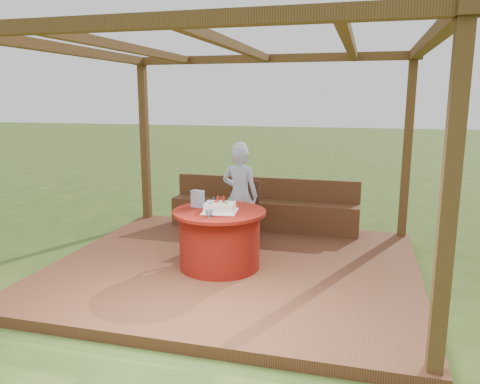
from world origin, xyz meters
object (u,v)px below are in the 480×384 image
at_px(table, 220,238).
at_px(gift_bag, 198,199).
at_px(bench, 264,212).
at_px(birthday_cake, 220,207).
at_px(elderly_woman, 240,194).
at_px(drinking_glass, 209,214).
at_px(chair, 244,208).

bearing_deg(table, gift_bag, 161.01).
height_order(bench, birthday_cake, birthday_cake).
bearing_deg(elderly_woman, birthday_cake, -88.73).
relative_size(bench, drinking_glass, 33.55).
height_order(birthday_cake, drinking_glass, birthday_cake).
xyz_separation_m(elderly_woman, drinking_glass, (-0.02, -1.30, 0.03)).
bearing_deg(elderly_woman, drinking_glass, -90.67).
xyz_separation_m(bench, birthday_cake, (-0.13, -1.93, 0.51)).
height_order(elderly_woman, gift_bag, elderly_woman).
relative_size(elderly_woman, birthday_cake, 3.29).
relative_size(birthday_cake, drinking_glass, 5.01).
bearing_deg(chair, table, -89.73).
xyz_separation_m(bench, elderly_woman, (-0.15, -0.91, 0.47)).
relative_size(chair, drinking_glass, 9.73).
bearing_deg(gift_bag, chair, 91.08).
xyz_separation_m(chair, elderly_woman, (0.00, -0.23, 0.26)).
distance_m(birthday_cake, gift_bag, 0.38).
xyz_separation_m(birthday_cake, gift_bag, (-0.34, 0.16, 0.05)).
xyz_separation_m(chair, drinking_glass, (-0.01, -1.53, 0.28)).
relative_size(bench, chair, 3.45).
distance_m(elderly_woman, birthday_cake, 1.02).
xyz_separation_m(table, chair, (-0.01, 1.20, 0.11)).
height_order(bench, chair, chair).
xyz_separation_m(bench, drinking_glass, (-0.17, -2.21, 0.50)).
xyz_separation_m(table, gift_bag, (-0.32, 0.11, 0.46)).
height_order(elderly_woman, birthday_cake, elderly_woman).
distance_m(bench, birthday_cake, 2.00).
relative_size(chair, gift_bag, 4.11).
distance_m(elderly_woman, drinking_glass, 1.30).
relative_size(bench, table, 2.64).
bearing_deg(table, elderly_woman, 90.05).
bearing_deg(gift_bag, table, -1.85).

